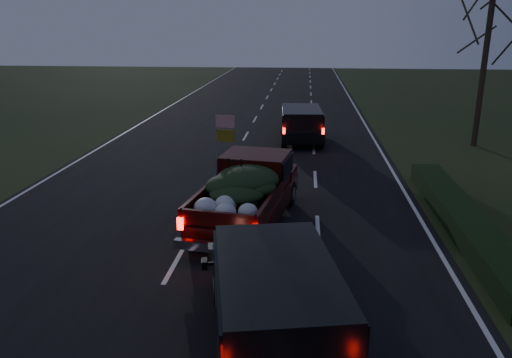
# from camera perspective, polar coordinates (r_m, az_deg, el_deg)

# --- Properties ---
(ground) EXTENTS (120.00, 120.00, 0.00)m
(ground) POSITION_cam_1_polar(r_m,az_deg,el_deg) (12.82, -9.21, -9.53)
(ground) COLOR black
(ground) RESTS_ON ground
(road_asphalt) EXTENTS (14.00, 120.00, 0.02)m
(road_asphalt) POSITION_cam_1_polar(r_m,az_deg,el_deg) (12.82, -9.21, -9.49)
(road_asphalt) COLOR black
(road_asphalt) RESTS_ON ground
(hedge_row) EXTENTS (1.00, 10.00, 0.60)m
(hedge_row) POSITION_cam_1_polar(r_m,az_deg,el_deg) (15.76, 22.57, -4.29)
(hedge_row) COLOR black
(hedge_row) RESTS_ON ground
(bare_tree_far) EXTENTS (3.60, 3.60, 7.00)m
(bare_tree_far) POSITION_cam_1_polar(r_m,az_deg,el_deg) (26.41, 24.98, 14.60)
(bare_tree_far) COLOR black
(bare_tree_far) RESTS_ON ground
(pickup_truck) EXTENTS (2.89, 5.77, 2.90)m
(pickup_truck) POSITION_cam_1_polar(r_m,az_deg,el_deg) (14.78, -0.94, -1.08)
(pickup_truck) COLOR #370907
(pickup_truck) RESTS_ON ground
(lead_suv) EXTENTS (2.30, 4.95, 1.39)m
(lead_suv) POSITION_cam_1_polar(r_m,az_deg,el_deg) (25.55, 5.20, 6.61)
(lead_suv) COLOR black
(lead_suv) RESTS_ON ground
(rear_suv) EXTENTS (3.10, 5.42, 1.46)m
(rear_suv) POSITION_cam_1_polar(r_m,az_deg,el_deg) (9.06, 2.26, -13.42)
(rear_suv) COLOR black
(rear_suv) RESTS_ON ground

